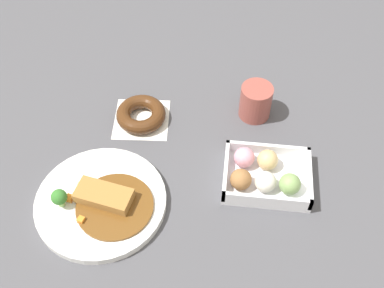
{
  "coord_description": "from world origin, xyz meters",
  "views": [
    {
      "loc": [
        0.1,
        -0.58,
        0.86
      ],
      "look_at": [
        0.02,
        0.09,
        0.03
      ],
      "focal_mm": 43.88,
      "sensor_mm": 36.0,
      "label": 1
    }
  ],
  "objects_px": {
    "donut_box": "(264,175)",
    "coffee_mug": "(256,102)",
    "curry_plate": "(101,201)",
    "chocolate_ring_donut": "(141,115)"
  },
  "relations": [
    {
      "from": "curry_plate",
      "to": "coffee_mug",
      "type": "distance_m",
      "value": 0.44
    },
    {
      "from": "curry_plate",
      "to": "donut_box",
      "type": "xyz_separation_m",
      "value": [
        0.34,
        0.1,
        0.01
      ]
    },
    {
      "from": "curry_plate",
      "to": "donut_box",
      "type": "height_order",
      "value": "curry_plate"
    },
    {
      "from": "chocolate_ring_donut",
      "to": "coffee_mug",
      "type": "bearing_deg",
      "value": 10.5
    },
    {
      "from": "donut_box",
      "to": "chocolate_ring_donut",
      "type": "bearing_deg",
      "value": 153.29
    },
    {
      "from": "curry_plate",
      "to": "coffee_mug",
      "type": "bearing_deg",
      "value": 43.82
    },
    {
      "from": "chocolate_ring_donut",
      "to": "coffee_mug",
      "type": "xyz_separation_m",
      "value": [
        0.27,
        0.05,
        0.03
      ]
    },
    {
      "from": "donut_box",
      "to": "chocolate_ring_donut",
      "type": "xyz_separation_m",
      "value": [
        -0.3,
        0.15,
        -0.01
      ]
    },
    {
      "from": "donut_box",
      "to": "coffee_mug",
      "type": "distance_m",
      "value": 0.2
    },
    {
      "from": "donut_box",
      "to": "coffee_mug",
      "type": "height_order",
      "value": "coffee_mug"
    }
  ]
}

